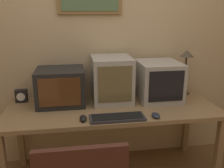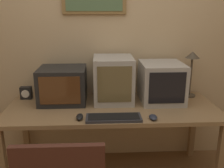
# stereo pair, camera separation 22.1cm
# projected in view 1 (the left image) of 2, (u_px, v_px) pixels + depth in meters

# --- Properties ---
(wall_back) EXTENTS (8.00, 0.08, 2.60)m
(wall_back) POSITION_uv_depth(u_px,v_px,m) (105.00, 39.00, 2.52)
(wall_back) COLOR #D1B284
(wall_back) RESTS_ON ground_plane
(desk) EXTENTS (1.90, 0.75, 0.74)m
(desk) POSITION_uv_depth(u_px,v_px,m) (112.00, 114.00, 2.29)
(desk) COLOR #99754C
(desk) RESTS_ON ground_plane
(monitor_left) EXTENTS (0.43, 0.39, 0.33)m
(monitor_left) POSITION_uv_depth(u_px,v_px,m) (61.00, 87.00, 2.30)
(monitor_left) COLOR black
(monitor_left) RESTS_ON desk
(monitor_center) EXTENTS (0.37, 0.41, 0.42)m
(monitor_center) POSITION_uv_depth(u_px,v_px,m) (112.00, 79.00, 2.36)
(monitor_center) COLOR #B7B2A8
(monitor_center) RESTS_ON desk
(monitor_right) EXTENTS (0.39, 0.44, 0.37)m
(monitor_right) POSITION_uv_depth(u_px,v_px,m) (158.00, 81.00, 2.42)
(monitor_right) COLOR #B7B2A8
(monitor_right) RESTS_ON desk
(keyboard_main) EXTENTS (0.45, 0.16, 0.03)m
(keyboard_main) POSITION_uv_depth(u_px,v_px,m) (118.00, 117.00, 2.01)
(keyboard_main) COLOR #333338
(keyboard_main) RESTS_ON desk
(mouse_near_keyboard) EXTENTS (0.06, 0.10, 0.03)m
(mouse_near_keyboard) POSITION_uv_depth(u_px,v_px,m) (156.00, 115.00, 2.03)
(mouse_near_keyboard) COLOR #282D3D
(mouse_near_keyboard) RESTS_ON desk
(mouse_far_corner) EXTENTS (0.06, 0.11, 0.04)m
(mouse_far_corner) POSITION_uv_depth(u_px,v_px,m) (83.00, 118.00, 1.98)
(mouse_far_corner) COLOR black
(mouse_far_corner) RESTS_ON desk
(desk_clock) EXTENTS (0.11, 0.07, 0.12)m
(desk_clock) POSITION_uv_depth(u_px,v_px,m) (21.00, 96.00, 2.37)
(desk_clock) COLOR black
(desk_clock) RESTS_ON desk
(desk_lamp) EXTENTS (0.14, 0.14, 0.46)m
(desk_lamp) POSITION_uv_depth(u_px,v_px,m) (186.00, 62.00, 2.53)
(desk_lamp) COLOR #4C4233
(desk_lamp) RESTS_ON desk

